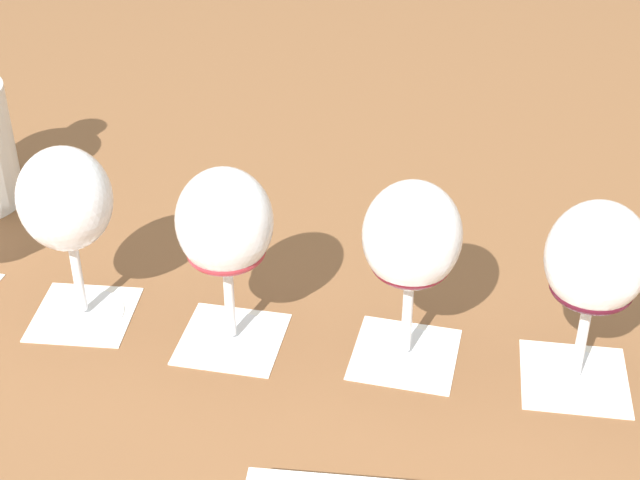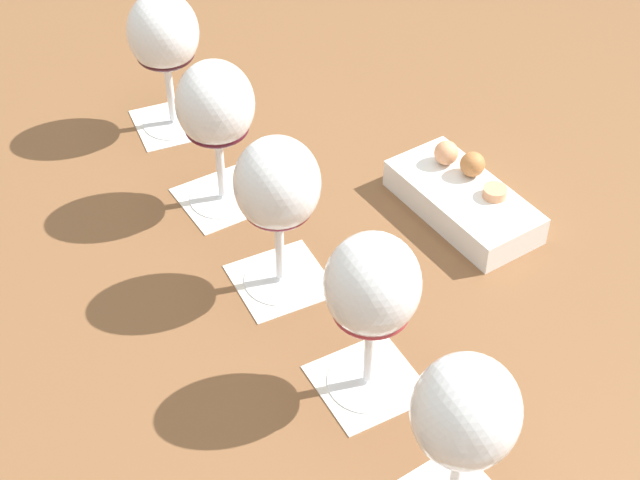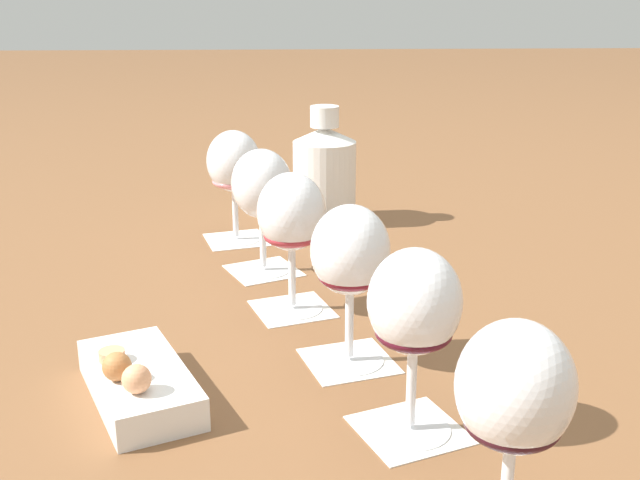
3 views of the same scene
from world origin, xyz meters
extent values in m
plane|color=brown|center=(0.00, 0.00, 0.00)|extent=(8.00, 8.00, 0.00)
cube|color=silver|center=(-0.21, -0.07, 0.00)|extent=(0.12, 0.12, 0.00)
cube|color=silver|center=(-0.07, -0.03, 0.00)|extent=(0.12, 0.12, 0.00)
cube|color=silver|center=(0.07, 0.03, 0.00)|extent=(0.11, 0.11, 0.00)
cube|color=silver|center=(0.21, 0.08, 0.00)|extent=(0.12, 0.12, 0.00)
cylinder|color=white|center=(-0.21, -0.07, 0.00)|extent=(0.07, 0.07, 0.01)
cylinder|color=white|center=(-0.21, -0.07, 0.05)|extent=(0.01, 0.01, 0.08)
ellipsoid|color=white|center=(-0.21, -0.07, 0.13)|extent=(0.08, 0.08, 0.10)
ellipsoid|color=#CB505A|center=(-0.21, -0.07, 0.11)|extent=(0.07, 0.07, 0.04)
cylinder|color=white|center=(-0.07, -0.03, 0.00)|extent=(0.07, 0.07, 0.01)
cylinder|color=white|center=(-0.07, -0.03, 0.05)|extent=(0.01, 0.01, 0.08)
ellipsoid|color=white|center=(-0.07, -0.03, 0.13)|extent=(0.08, 0.08, 0.10)
ellipsoid|color=#A12C36|center=(-0.07, -0.03, 0.10)|extent=(0.07, 0.07, 0.02)
cylinder|color=white|center=(0.07, 0.03, 0.00)|extent=(0.07, 0.07, 0.01)
cylinder|color=white|center=(0.07, 0.03, 0.05)|extent=(0.01, 0.01, 0.08)
ellipsoid|color=white|center=(0.07, 0.03, 0.13)|extent=(0.08, 0.08, 0.10)
ellipsoid|color=maroon|center=(0.07, 0.03, 0.10)|extent=(0.07, 0.07, 0.03)
cylinder|color=white|center=(0.21, 0.08, 0.00)|extent=(0.07, 0.07, 0.01)
cylinder|color=white|center=(0.21, 0.08, 0.05)|extent=(0.01, 0.01, 0.08)
ellipsoid|color=white|center=(0.21, 0.08, 0.13)|extent=(0.08, 0.08, 0.10)
ellipsoid|color=#491020|center=(0.21, 0.08, 0.10)|extent=(0.07, 0.07, 0.02)
camera|label=1|loc=(0.34, -0.59, 0.57)|focal=55.00mm
camera|label=2|loc=(-0.63, 0.12, 0.70)|focal=55.00mm
camera|label=3|loc=(0.85, -0.04, 0.39)|focal=45.00mm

